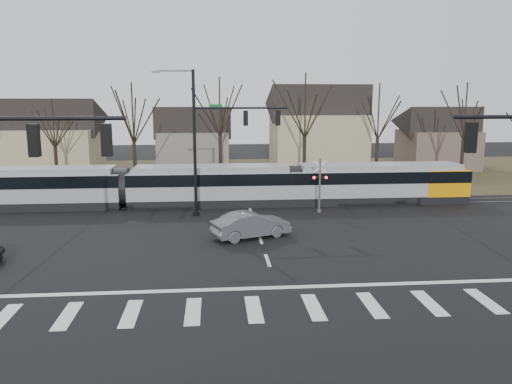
{
  "coord_description": "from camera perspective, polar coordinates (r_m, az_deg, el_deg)",
  "views": [
    {
      "loc": [
        -2.71,
        -22.52,
        8.2
      ],
      "look_at": [
        0.0,
        9.0,
        2.3
      ],
      "focal_mm": 35.0,
      "sensor_mm": 36.0,
      "label": 1
    }
  ],
  "objects": [
    {
      "name": "crosswalk",
      "position": [
        20.44,
        3.2,
        -13.09
      ],
      "size": [
        27.0,
        2.6,
        0.01
      ],
      "color": "silver",
      "rests_on": "ground"
    },
    {
      "name": "sedan",
      "position": [
        29.97,
        -0.57,
        -3.77
      ],
      "size": [
        4.96,
        5.9,
        1.56
      ],
      "primitive_type": "imported",
      "rotation": [
        0.0,
        0.0,
        1.96
      ],
      "color": "#55585D",
      "rests_on": "ground"
    },
    {
      "name": "tram",
      "position": [
        39.07,
        -5.32,
        0.94
      ],
      "size": [
        41.13,
        3.05,
        3.12
      ],
      "color": "gray",
      "rests_on": "ground"
    },
    {
      "name": "house_c",
      "position": [
        56.82,
        7.05,
        7.49
      ],
      "size": [
        10.8,
        8.64,
        10.1
      ],
      "color": "tan",
      "rests_on": "ground"
    },
    {
      "name": "rail_pair",
      "position": [
        39.28,
        -0.85,
        -1.44
      ],
      "size": [
        90.0,
        1.52,
        0.06
      ],
      "color": "#59595E",
      "rests_on": "ground"
    },
    {
      "name": "house_b",
      "position": [
        58.72,
        -7.18,
        6.35
      ],
      "size": [
        8.64,
        7.56,
        7.65
      ],
      "color": "slate",
      "rests_on": "ground"
    },
    {
      "name": "house_d",
      "position": [
        63.56,
        20.07,
        6.11
      ],
      "size": [
        8.64,
        7.56,
        7.65
      ],
      "color": "brown",
      "rests_on": "ground"
    },
    {
      "name": "rail_crossing_signal",
      "position": [
        36.7,
        7.29,
        0.57
      ],
      "size": [
        1.08,
        0.36,
        4.0
      ],
      "color": "#59595B",
      "rests_on": "ground"
    },
    {
      "name": "ground",
      "position": [
        24.12,
        1.85,
        -9.32
      ],
      "size": [
        140.0,
        140.0,
        0.0
      ],
      "primitive_type": "plane",
      "color": "black"
    },
    {
      "name": "signal_pole_far",
      "position": [
        35.12,
        -4.43,
        6.45
      ],
      "size": [
        9.28,
        0.44,
        10.2
      ],
      "color": "black",
      "rests_on": "ground"
    },
    {
      "name": "house_a",
      "position": [
        59.23,
        -22.01,
        6.18
      ],
      "size": [
        9.72,
        8.64,
        8.6
      ],
      "color": "tan",
      "rests_on": "ground"
    },
    {
      "name": "grass_verge",
      "position": [
        55.2,
        -2.04,
        2.02
      ],
      "size": [
        140.0,
        28.0,
        0.01
      ],
      "primitive_type": "cube",
      "color": "#38331E",
      "rests_on": "ground"
    },
    {
      "name": "tree_row",
      "position": [
        48.86,
        0.64,
        6.81
      ],
      "size": [
        59.2,
        7.2,
        10.0
      ],
      "color": "black",
      "rests_on": "ground"
    },
    {
      "name": "stop_line",
      "position": [
        22.45,
        2.4,
        -10.86
      ],
      "size": [
        28.0,
        0.35,
        0.01
      ],
      "primitive_type": "cube",
      "color": "silver",
      "rests_on": "ground"
    },
    {
      "name": "lane_dashes",
      "position": [
        39.48,
        -0.87,
        -1.42
      ],
      "size": [
        0.18,
        30.0,
        0.01
      ],
      "color": "silver",
      "rests_on": "ground"
    }
  ]
}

